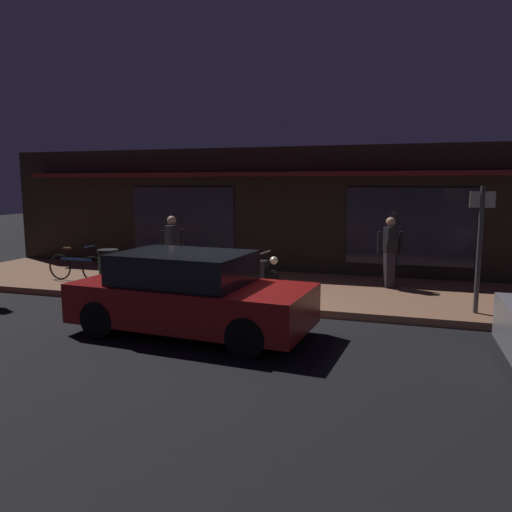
{
  "coord_description": "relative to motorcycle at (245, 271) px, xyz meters",
  "views": [
    {
      "loc": [
        3.23,
        -8.33,
        2.58
      ],
      "look_at": [
        -0.12,
        2.4,
        0.95
      ],
      "focal_mm": 34.79,
      "sensor_mm": 36.0,
      "label": 1
    }
  ],
  "objects": [
    {
      "name": "sidewalk_slab",
      "position": [
        0.27,
        0.93,
        -0.57
      ],
      "size": [
        18.0,
        4.0,
        0.15
      ],
      "primitive_type": "cube",
      "color": "#8C6047",
      "rests_on": "ground_plane"
    },
    {
      "name": "person_photographer",
      "position": [
        -2.05,
        0.48,
        0.38
      ],
      "size": [
        0.45,
        0.53,
        1.67
      ],
      "color": "#28232D",
      "rests_on": "sidewalk_slab"
    },
    {
      "name": "storefront_building",
      "position": [
        0.27,
        4.31,
        1.16
      ],
      "size": [
        18.0,
        3.3,
        3.6
      ],
      "color": "black",
      "rests_on": "ground_plane"
    },
    {
      "name": "bicycle_parked",
      "position": [
        -4.54,
        0.04,
        -0.14
      ],
      "size": [
        1.66,
        0.42,
        0.91
      ],
      "color": "black",
      "rests_on": "sidewalk_slab"
    },
    {
      "name": "person_bystander",
      "position": [
        3.06,
        1.59,
        0.38
      ],
      "size": [
        0.6,
        0.43,
        1.67
      ],
      "color": "#28232D",
      "rests_on": "sidewalk_slab"
    },
    {
      "name": "trash_bin",
      "position": [
        -3.18,
        -0.55,
        -0.03
      ],
      "size": [
        0.48,
        0.48,
        0.93
      ],
      "color": "#2D4C33",
      "rests_on": "sidewalk_slab"
    },
    {
      "name": "motorcycle",
      "position": [
        0.0,
        0.0,
        0.0
      ],
      "size": [
        1.7,
        0.55,
        0.97
      ],
      "color": "black",
      "rests_on": "sidewalk_slab"
    },
    {
      "name": "sign_post",
      "position": [
        4.75,
        -0.38,
        0.86
      ],
      "size": [
        0.44,
        0.09,
        2.4
      ],
      "color": "#47474C",
      "rests_on": "sidewalk_slab"
    },
    {
      "name": "parked_car_far",
      "position": [
        -0.09,
        -2.75,
        0.06
      ],
      "size": [
        4.22,
        2.07,
        1.42
      ],
      "color": "black",
      "rests_on": "ground_plane"
    },
    {
      "name": "ground_plane",
      "position": [
        0.27,
        -2.07,
        -0.65
      ],
      "size": [
        60.0,
        60.0,
        0.0
      ],
      "primitive_type": "plane",
      "color": "black"
    }
  ]
}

